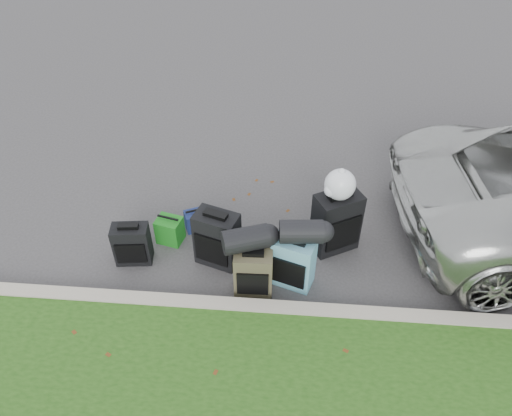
# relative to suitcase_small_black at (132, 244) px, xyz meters

# --- Properties ---
(ground) EXTENTS (120.00, 120.00, 0.00)m
(ground) POSITION_rel_suitcase_small_black_xyz_m (1.60, 0.29, -0.28)
(ground) COLOR #383535
(ground) RESTS_ON ground
(curb) EXTENTS (120.00, 0.18, 0.15)m
(curb) POSITION_rel_suitcase_small_black_xyz_m (1.60, -0.71, -0.20)
(curb) COLOR #9E937F
(curb) RESTS_ON ground
(suitcase_small_black) EXTENTS (0.47, 0.29, 0.56)m
(suitcase_small_black) POSITION_rel_suitcase_small_black_xyz_m (0.00, 0.00, 0.00)
(suitcase_small_black) COLOR black
(suitcase_small_black) RESTS_ON ground
(suitcase_large_black_left) EXTENTS (0.59, 0.46, 0.75)m
(suitcase_large_black_left) POSITION_rel_suitcase_small_black_xyz_m (1.06, 0.08, 0.10)
(suitcase_large_black_left) COLOR black
(suitcase_large_black_left) RESTS_ON ground
(suitcase_olive) EXTENTS (0.45, 0.29, 0.61)m
(suitcase_olive) POSITION_rel_suitcase_small_black_xyz_m (1.54, -0.36, 0.03)
(suitcase_olive) COLOR #393523
(suitcase_olive) RESTS_ON ground
(suitcase_teal) EXTENTS (0.54, 0.42, 0.68)m
(suitcase_teal) POSITION_rel_suitcase_small_black_xyz_m (2.00, -0.20, 0.06)
(suitcase_teal) COLOR teal
(suitcase_teal) RESTS_ON ground
(suitcase_large_black_right) EXTENTS (0.65, 0.56, 0.84)m
(suitcase_large_black_right) POSITION_rel_suitcase_small_black_xyz_m (2.52, 0.45, 0.14)
(suitcase_large_black_right) COLOR black
(suitcase_large_black_right) RESTS_ON ground
(tote_green) EXTENTS (0.37, 0.32, 0.36)m
(tote_green) POSITION_rel_suitcase_small_black_xyz_m (0.38, 0.38, -0.10)
(tote_green) COLOR #19741A
(tote_green) RESTS_ON ground
(tote_navy) EXTENTS (0.32, 0.29, 0.28)m
(tote_navy) POSITION_rel_suitcase_small_black_xyz_m (0.67, 0.64, -0.14)
(tote_navy) COLOR navy
(tote_navy) RESTS_ON ground
(duffel_left) EXTENTS (0.59, 0.44, 0.28)m
(duffel_left) POSITION_rel_suitcase_small_black_xyz_m (1.45, -0.27, 0.47)
(duffel_left) COLOR black
(duffel_left) RESTS_ON suitcase_olive
(duffel_right) EXTENTS (0.51, 0.31, 0.27)m
(duffel_right) POSITION_rel_suitcase_small_black_xyz_m (2.06, -0.17, 0.54)
(duffel_right) COLOR black
(duffel_right) RESTS_ON suitcase_teal
(trash_bag) EXTENTS (0.37, 0.37, 0.37)m
(trash_bag) POSITION_rel_suitcase_small_black_xyz_m (2.50, 0.45, 0.75)
(trash_bag) COLOR white
(trash_bag) RESTS_ON suitcase_large_black_right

